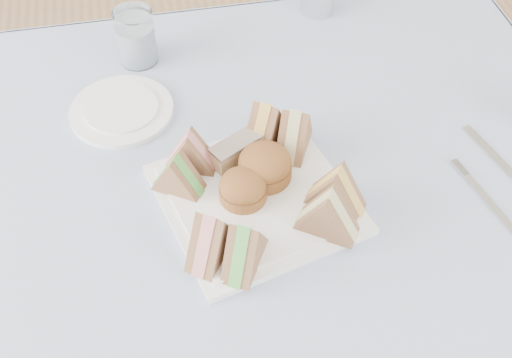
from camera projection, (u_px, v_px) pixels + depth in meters
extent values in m
cube|color=brown|center=(285.00, 327.00, 1.22)|extent=(0.90, 0.90, 0.74)
cube|color=#A5BBD3|center=(294.00, 203.00, 0.94)|extent=(1.02, 1.02, 0.01)
cube|color=white|center=(256.00, 199.00, 0.93)|extent=(0.31, 0.31, 0.01)
cylinder|color=brown|center=(243.00, 188.00, 0.91)|extent=(0.09, 0.09, 0.05)
cylinder|color=brown|center=(265.00, 165.00, 0.93)|extent=(0.11, 0.11, 0.05)
cube|color=tan|center=(236.00, 151.00, 0.96)|extent=(0.09, 0.07, 0.04)
cylinder|color=white|center=(122.00, 111.00, 1.06)|extent=(0.21, 0.21, 0.01)
cylinder|color=white|center=(136.00, 37.00, 1.11)|extent=(0.07, 0.07, 0.10)
cylinder|color=silver|center=(317.00, 1.00, 1.23)|extent=(0.09, 0.09, 0.04)
cube|color=silver|center=(502.00, 164.00, 0.98)|extent=(0.06, 0.18, 0.00)
cube|color=silver|center=(506.00, 223.00, 0.91)|extent=(0.05, 0.19, 0.00)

